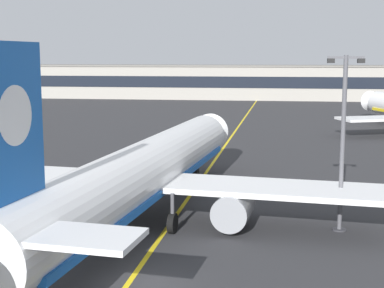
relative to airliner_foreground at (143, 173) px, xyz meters
The scene contains 5 objects.
ground_plane 11.26m from the airliner_foreground, 77.01° to the right, with size 400.00×400.00×0.00m, color #2D2D30.
taxiway_centreline 19.97m from the airliner_foreground, 82.96° to the left, with size 0.30×180.00×0.01m, color yellow.
airliner_foreground is the anchor object (origin of this frame).
apron_lamp_post 13.10m from the airliner_foreground, ahead, with size 2.24×0.90×11.13m.
terminal_building 111.72m from the airliner_foreground, 89.28° to the left, with size 164.39×12.40×8.67m.
Camera 1 is at (5.95, -25.92, 11.10)m, focal length 53.45 mm.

